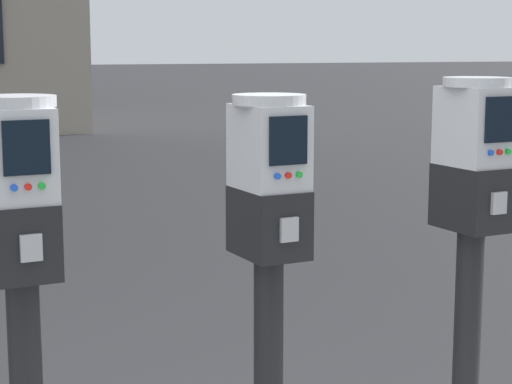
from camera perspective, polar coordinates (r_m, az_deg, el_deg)
The scene contains 3 objects.
parking_meter_near_kerb at distance 2.52m, azimuth -14.49°, elevation -3.79°, with size 0.23×0.26×1.36m.
parking_meter_twin_adjacent at distance 2.71m, azimuth 0.81°, elevation -2.76°, with size 0.23×0.26×1.35m.
parking_meter_end_of_row at distance 3.05m, azimuth 13.37°, elevation -1.13°, with size 0.23×0.26×1.39m.
Camera 1 is at (-0.66, -2.61, 1.63)m, focal length 63.94 mm.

